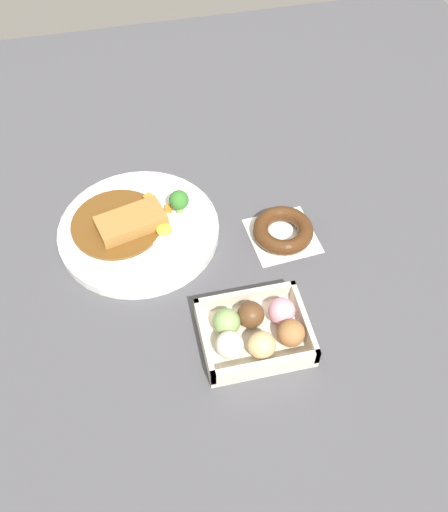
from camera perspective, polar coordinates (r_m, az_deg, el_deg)
The scene contains 4 objects.
ground_plane at distance 1.01m, azimuth -1.15°, elevation -0.45°, with size 1.60×1.60×0.00m, color #4C4C51.
curry_plate at distance 1.05m, azimuth -8.55°, elevation 2.73°, with size 0.29×0.29×0.07m.
donut_box at distance 0.90m, azimuth 3.18°, elevation -7.47°, with size 0.17×0.14×0.06m.
chocolate_ring_donut at distance 1.04m, azimuth 5.88°, elevation 2.52°, with size 0.13×0.13×0.03m.
Camera 1 is at (0.11, 0.61, 0.80)m, focal length 40.27 mm.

